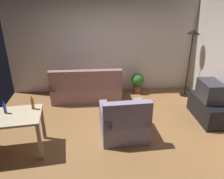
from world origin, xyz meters
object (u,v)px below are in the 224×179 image
couch (87,89)px  torchiere_lamp (192,46)px  desk (6,122)px  potted_plant (138,82)px  bottle_amber (32,103)px  armchair (124,123)px  tv (210,91)px  tv_stand (206,109)px  bottle_blue (5,108)px

couch → torchiere_lamp: 2.96m
couch → desk: size_ratio=1.43×
desk → potted_plant: bearing=34.2°
bottle_amber → desk: bearing=-152.7°
torchiere_lamp → armchair: bearing=-137.8°
torchiere_lamp → potted_plant: torchiere_lamp is taller
tv → armchair: size_ratio=0.63×
desk → potted_plant: (2.77, 2.38, -0.32)m
tv_stand → bottle_blue: bottle_blue is taller
potted_plant → bottle_amber: 3.23m
couch → bottle_amber: 2.13m
potted_plant → armchair: (-0.66, -2.07, -0.01)m
torchiere_lamp → bottle_blue: size_ratio=7.98×
tv_stand → bottle_amber: bearing=99.5°
couch → bottle_amber: bearing=63.9°
couch → bottle_amber: bottle_amber is taller
tv_stand → potted_plant: potted_plant is taller
couch → tv: bearing=155.8°
tv → bottle_amber: 3.70m
tv_stand → bottle_amber: (-3.65, -0.61, 0.63)m
desk → tv: bearing=5.1°
torchiere_lamp → armchair: (-1.96, -1.78, -1.09)m
potted_plant → desk: bearing=-139.4°
couch → bottle_blue: 2.44m
potted_plant → couch: bearing=-167.7°
torchiere_lamp → tv: bearing=-89.8°
potted_plant → armchair: size_ratio=0.60×
couch → bottle_amber: size_ratio=7.14×
armchair → bottle_blue: bearing=2.3°
armchair → bottle_amber: bottle_amber is taller
tv_stand → armchair: bearing=105.0°
torchiere_lamp → desk: (-4.08, -2.08, -0.76)m
bottle_amber → tv_stand: bearing=9.5°
tv → torchiere_lamp: (-0.00, 1.25, 0.71)m
armchair → tv_stand: bearing=-168.2°
armchair → couch: bearing=-69.3°
bottle_blue → armchair: bearing=5.4°
potted_plant → bottle_amber: size_ratio=2.23×
potted_plant → bottle_amber: (-2.34, -2.15, 0.54)m
torchiere_lamp → bottle_amber: bearing=-152.9°
desk → armchair: 2.16m
torchiere_lamp → armchair: torchiere_lamp is taller
couch → tv: (2.75, -1.23, 0.39)m
tv_stand → desk: (-4.08, -0.83, 0.41)m
torchiere_lamp → bottle_blue: 4.58m
torchiere_lamp → desk: 4.64m
tv → desk: size_ratio=0.47×
tv → bottle_amber: bearing=99.5°
torchiere_lamp → potted_plant: size_ratio=3.18×
desk → armchair: (2.11, 0.31, -0.33)m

